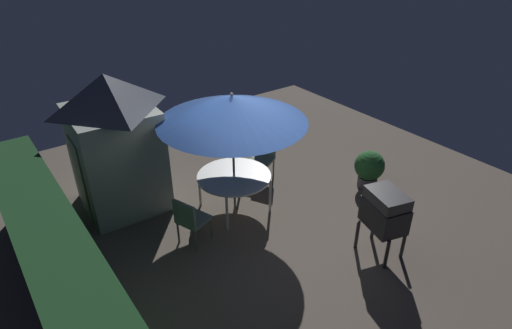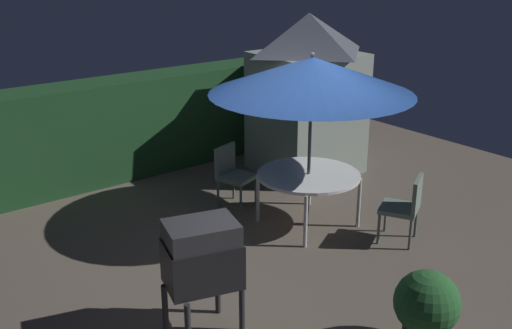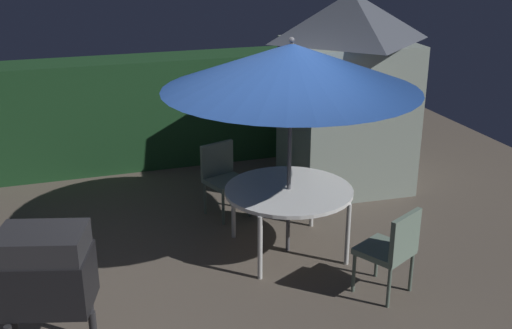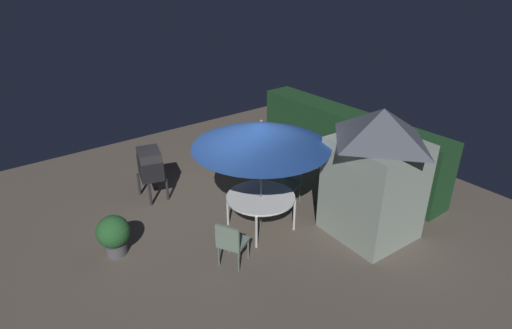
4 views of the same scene
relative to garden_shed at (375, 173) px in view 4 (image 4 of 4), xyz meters
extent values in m
plane|color=brown|center=(-2.16, -1.82, -1.34)|extent=(11.00, 11.00, 0.00)
cube|color=#193D1E|center=(-2.16, 1.68, -0.53)|extent=(5.51, 0.78, 1.62)
cube|color=gray|center=(0.00, 0.00, -0.34)|extent=(1.60, 1.51, 2.01)
pyramid|color=#4C515B|center=(0.00, 0.00, 0.98)|extent=(1.70, 1.60, 0.63)
cube|color=slate|center=(0.03, 0.73, -0.56)|extent=(0.65, 0.06, 1.56)
cylinder|color=white|center=(-1.46, -1.65, -0.62)|extent=(1.39, 1.39, 0.04)
cylinder|color=beige|center=(-1.94, -2.14, -0.99)|extent=(0.05, 0.05, 0.70)
cylinder|color=beige|center=(-0.97, -2.14, -0.99)|extent=(0.05, 0.05, 0.70)
cylinder|color=beige|center=(-1.94, -1.16, -0.99)|extent=(0.05, 0.05, 0.70)
cylinder|color=beige|center=(-0.97, -1.16, -0.99)|extent=(0.05, 0.05, 0.70)
cylinder|color=#4C4C51|center=(-1.46, -1.65, -0.19)|extent=(0.04, 0.04, 2.31)
cone|color=navy|center=(-1.46, -1.65, 0.73)|extent=(2.66, 2.66, 0.47)
sphere|color=#4C4C51|center=(-1.46, -1.65, 1.00)|extent=(0.06, 0.06, 0.06)
cube|color=black|center=(-3.96, -2.88, -0.57)|extent=(0.81, 0.67, 0.45)
cube|color=#2B2B2E|center=(-3.96, -2.88, -0.24)|extent=(0.77, 0.64, 0.20)
cylinder|color=#262628|center=(-4.27, -3.09, -1.07)|extent=(0.06, 0.06, 0.55)
cylinder|color=#262628|center=(-3.65, -3.09, -1.07)|extent=(0.06, 0.06, 0.55)
cylinder|color=#262628|center=(-4.27, -2.67, -1.07)|extent=(0.06, 0.06, 0.55)
cylinder|color=#262628|center=(-3.65, -2.67, -1.07)|extent=(0.06, 0.06, 0.55)
cube|color=slate|center=(-1.85, -0.55, -0.89)|extent=(0.59, 0.59, 0.06)
cube|color=slate|center=(-1.92, -0.35, -0.67)|extent=(0.45, 0.20, 0.45)
cylinder|color=#516155|center=(-1.73, -0.29, -1.12)|extent=(0.04, 0.04, 0.45)
cylinder|color=#516155|center=(-2.10, -0.43, -1.12)|extent=(0.04, 0.04, 0.45)
cylinder|color=#516155|center=(-1.59, -0.67, -1.12)|extent=(0.04, 0.04, 0.45)
cylinder|color=#516155|center=(-1.97, -0.81, -1.12)|extent=(0.04, 0.04, 0.45)
cube|color=slate|center=(-0.87, -2.74, -0.89)|extent=(0.62, 0.62, 0.06)
cube|color=slate|center=(-0.77, -2.92, -0.67)|extent=(0.43, 0.26, 0.45)
cylinder|color=#516155|center=(-0.95, -3.01, -1.12)|extent=(0.04, 0.04, 0.45)
cylinder|color=#516155|center=(-0.60, -2.82, -1.12)|extent=(0.04, 0.04, 0.45)
cylinder|color=#516155|center=(-1.14, -2.66, -1.12)|extent=(0.04, 0.04, 0.45)
cylinder|color=#516155|center=(-0.79, -2.47, -1.12)|extent=(0.04, 0.04, 0.45)
cylinder|color=#4C4C51|center=(-2.44, -4.35, -1.23)|extent=(0.41, 0.41, 0.23)
sphere|color=#235628|center=(-2.44, -4.35, -0.85)|extent=(0.62, 0.62, 0.62)
camera|label=1|loc=(-7.20, 2.08, 3.53)|focal=29.94mm
camera|label=2|loc=(-6.67, -7.18, 2.25)|focal=42.22mm
camera|label=3|loc=(-3.71, -7.46, 2.00)|focal=43.76mm
camera|label=4|loc=(4.23, -6.14, 3.65)|focal=29.21mm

